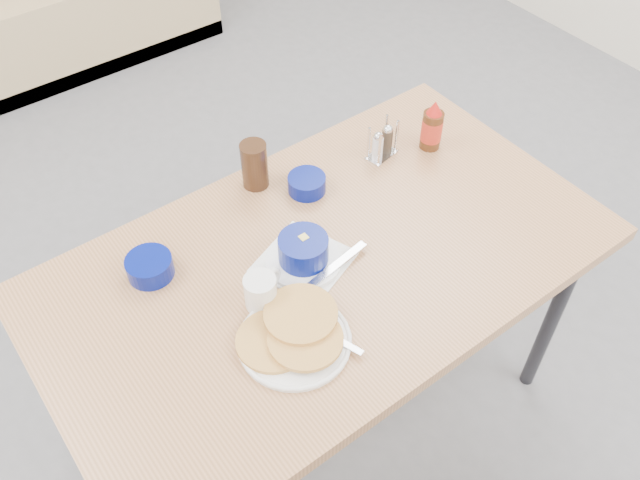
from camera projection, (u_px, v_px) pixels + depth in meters
ground at (373, 469)px, 2.08m from camera, size 6.00×6.00×0.00m
booth_bench at (14, 1)px, 3.33m from camera, size 1.90×0.56×1.22m
dining_table at (325, 275)px, 1.70m from camera, size 1.40×0.80×0.76m
pancake_plate at (294, 336)px, 1.48m from camera, size 0.25×0.25×0.04m
coffee_mug at (262, 291)px, 1.53m from camera, size 0.11×0.08×0.09m
grits_setting at (304, 253)px, 1.62m from camera, size 0.28×0.26×0.08m
creamer_bowl at (150, 267)px, 1.61m from camera, size 0.11×0.11×0.05m
butter_bowl at (307, 184)px, 1.80m from camera, size 0.10×0.10×0.05m
amber_tumbler at (254, 165)px, 1.79m from camera, size 0.09×0.09×0.13m
condiment_caddy at (382, 145)px, 1.89m from camera, size 0.10×0.07×0.11m
syrup_bottle at (432, 127)px, 1.89m from camera, size 0.06×0.06×0.16m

